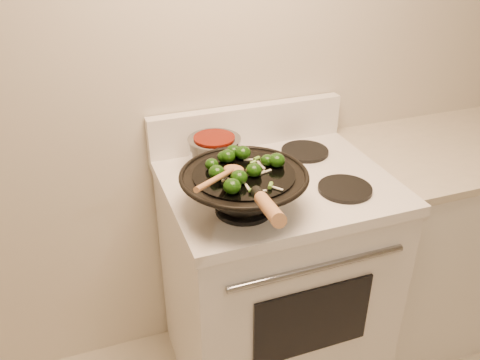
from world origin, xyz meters
name	(u,v)px	position (x,y,z in m)	size (l,w,h in m)	color
stove	(273,278)	(-0.18, 1.17, 0.47)	(0.78, 0.67, 1.08)	white
counter_unit	(435,237)	(0.62, 1.20, 0.46)	(0.79, 0.62, 0.91)	white
wok	(244,189)	(-0.36, 1.02, 1.00)	(0.39, 0.65, 0.26)	black
stirfry	(243,165)	(-0.35, 1.04, 1.07)	(0.25, 0.28, 0.05)	#123508
wooden_spoon	(224,174)	(-0.43, 0.98, 1.08)	(0.22, 0.24, 0.09)	#AF7345
saucepan	(215,151)	(-0.36, 1.32, 0.99)	(0.19, 0.30, 0.11)	gray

